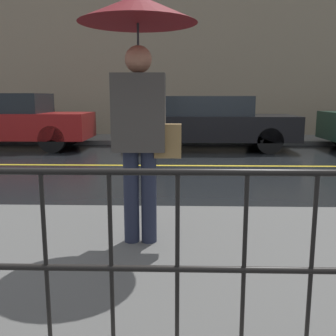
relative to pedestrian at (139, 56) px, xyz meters
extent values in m
plane|color=black|center=(1.23, 4.81, -1.81)|extent=(80.00, 80.00, 0.00)
cube|color=#60605E|center=(1.23, -0.28, -1.74)|extent=(28.00, 2.98, 0.13)
cube|color=#60605E|center=(1.23, 9.45, -1.74)|extent=(28.00, 2.08, 0.13)
cube|color=gold|center=(1.23, 4.81, -1.80)|extent=(25.20, 0.12, 0.01)
cube|color=gray|center=(1.23, 10.64, 1.29)|extent=(28.00, 0.30, 6.19)
cylinder|color=black|center=(-0.36, -1.52, -1.20)|extent=(0.02, 0.02, 0.96)
cylinder|color=black|center=(-0.01, -1.52, -1.20)|extent=(0.02, 0.02, 0.96)
cylinder|color=black|center=(0.35, -1.52, -1.20)|extent=(0.02, 0.02, 0.96)
cylinder|color=black|center=(0.70, -1.52, -1.20)|extent=(0.02, 0.02, 0.96)
cylinder|color=black|center=(1.05, -1.52, -1.20)|extent=(0.02, 0.02, 0.96)
cylinder|color=#23283D|center=(-0.09, 0.00, -1.25)|extent=(0.14, 0.14, 0.85)
cylinder|color=#23283D|center=(0.07, 0.00, -1.25)|extent=(0.14, 0.14, 0.85)
cube|color=#47423D|center=(-0.01, 0.00, -0.48)|extent=(0.46, 0.28, 0.68)
sphere|color=#B67457|center=(-0.01, 0.00, -0.03)|extent=(0.24, 0.24, 0.24)
cylinder|color=#262628|center=(-0.01, 0.00, -0.11)|extent=(0.02, 0.02, 0.75)
cone|color=maroon|center=(-0.01, 0.00, 0.38)|extent=(1.02, 1.02, 0.23)
cube|color=#9E7A47|center=(0.25, 0.00, -0.73)|extent=(0.24, 0.12, 0.30)
cube|color=maroon|center=(-4.34, 7.46, -1.15)|extent=(4.34, 1.74, 0.71)
cube|color=#1E2328|center=(-4.52, 7.46, -0.53)|extent=(2.26, 1.60, 0.53)
cylinder|color=black|center=(-3.00, 8.22, -1.45)|extent=(0.71, 0.22, 0.71)
cylinder|color=black|center=(-3.00, 6.70, -1.45)|extent=(0.71, 0.22, 0.71)
cube|color=black|center=(1.29, 7.46, -1.19)|extent=(4.45, 1.86, 0.67)
cube|color=#1E2328|center=(1.11, 7.46, -0.59)|extent=(2.31, 1.71, 0.52)
cylinder|color=black|center=(2.67, 8.28, -1.47)|extent=(0.67, 0.22, 0.67)
cylinder|color=black|center=(2.67, 6.64, -1.47)|extent=(0.67, 0.22, 0.67)
cylinder|color=black|center=(-0.09, 8.28, -1.47)|extent=(0.67, 0.22, 0.67)
cylinder|color=black|center=(-0.09, 6.64, -1.47)|extent=(0.67, 0.22, 0.67)
camera|label=1|loc=(0.35, -3.48, -0.34)|focal=42.00mm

